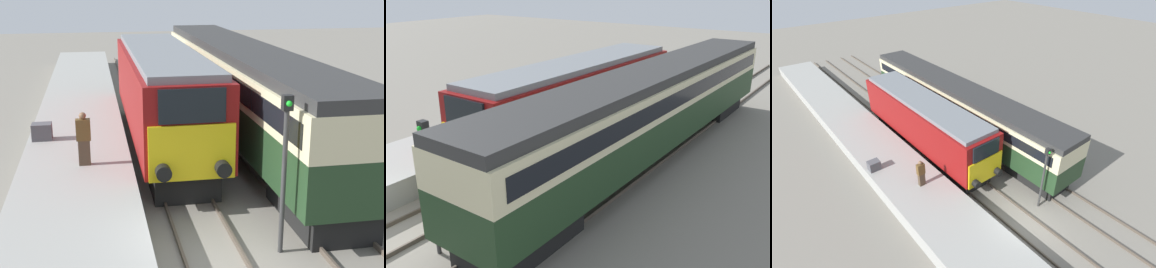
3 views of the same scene
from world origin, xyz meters
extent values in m
cube|color=gray|center=(-3.30, 8.00, 0.47)|extent=(3.50, 50.00, 0.94)
cube|color=#4C4238|center=(-0.72, 5.00, 0.07)|extent=(0.07, 60.00, 0.14)
cube|color=#4C4238|center=(0.72, 5.00, 0.07)|extent=(0.07, 60.00, 0.14)
cube|color=#4C4238|center=(2.68, 5.00, 0.07)|extent=(0.07, 60.00, 0.14)
cube|color=#4C4238|center=(4.12, 5.00, 0.07)|extent=(0.07, 60.00, 0.14)
cube|color=black|center=(0.00, 5.81, 0.50)|extent=(2.03, 4.00, 1.00)
cube|color=black|center=(0.00, 13.47, 0.50)|extent=(2.03, 4.00, 1.00)
cube|color=maroon|center=(0.00, 9.64, 2.35)|extent=(2.70, 12.67, 2.69)
cube|color=yellow|center=(0.00, 3.27, 1.81)|extent=(2.48, 0.10, 1.62)
cube|color=black|center=(0.00, 3.27, 3.16)|extent=(1.89, 0.10, 0.97)
cube|color=slate|center=(0.00, 9.64, 3.81)|extent=(2.38, 12.16, 0.24)
cylinder|color=black|center=(-0.85, 3.06, 1.35)|extent=(0.44, 0.35, 0.44)
cylinder|color=black|center=(0.85, 3.06, 1.35)|extent=(0.44, 0.35, 0.44)
cube|color=black|center=(3.40, 2.16, 0.47)|extent=(1.89, 3.60, 0.95)
cube|color=black|center=(3.40, 18.51, 0.47)|extent=(1.89, 3.60, 0.95)
cube|color=#1E381E|center=(3.40, 10.33, 1.68)|extent=(2.70, 20.75, 1.46)
cube|color=beige|center=(3.40, 10.33, 2.98)|extent=(2.71, 20.75, 1.15)
cube|color=black|center=(3.40, 10.33, 2.98)|extent=(2.75, 19.92, 0.63)
cube|color=#2D2D2D|center=(3.40, 10.33, 3.74)|extent=(2.48, 20.75, 0.36)
cube|color=#473828|center=(-3.01, 5.34, 1.34)|extent=(0.36, 0.24, 0.80)
cube|color=brown|center=(-3.01, 5.34, 2.07)|extent=(0.44, 0.26, 0.66)
sphere|color=brown|center=(-3.01, 5.34, 2.51)|extent=(0.22, 0.22, 0.22)
cylinder|color=#333333|center=(1.70, 0.56, 1.80)|extent=(0.12, 0.12, 3.60)
cube|color=black|center=(1.70, 0.56, 3.78)|extent=(0.24, 0.20, 0.36)
sphere|color=green|center=(1.70, 0.45, 3.78)|extent=(0.14, 0.14, 0.14)
cube|color=#4C4C51|center=(-4.53, 8.38, 1.24)|extent=(0.70, 0.56, 0.60)
camera|label=1|loc=(-2.64, -10.72, 6.46)|focal=50.00mm
camera|label=2|loc=(10.88, -5.46, 7.36)|focal=40.00mm
camera|label=3|loc=(-9.42, -6.41, 12.49)|focal=28.00mm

